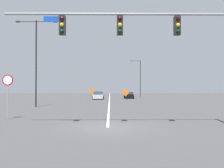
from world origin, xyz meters
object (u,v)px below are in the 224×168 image
construction_sign_median_near (92,92)px  construction_sign_median_far (126,93)px  stop_sign (8,88)px  street_lamp_near_right (140,77)px  car_silver_approaching (98,96)px  traffic_signal_assembly (151,34)px  street_lamp_near_left (36,56)px  car_black_near (129,95)px

construction_sign_median_near → construction_sign_median_far: construction_sign_median_near is taller
stop_sign → street_lamp_near_right: 45.23m
street_lamp_near_right → construction_sign_median_near: 12.58m
construction_sign_median_near → construction_sign_median_far: (6.97, -9.67, -0.12)m
stop_sign → car_silver_approaching: (4.81, 29.78, -1.46)m
street_lamp_near_right → traffic_signal_assembly: bearing=-96.1°
street_lamp_near_left → construction_sign_median_near: bearing=81.0°
traffic_signal_assembly → street_lamp_near_right: size_ratio=1.43×
traffic_signal_assembly → car_black_near: traffic_signal_assembly is taller
construction_sign_median_far → car_silver_approaching: bearing=171.4°
street_lamp_near_left → car_black_near: size_ratio=2.42×
construction_sign_median_near → construction_sign_median_far: 11.92m
traffic_signal_assembly → street_lamp_near_left: (-10.76, 14.41, 0.66)m
street_lamp_near_right → construction_sign_median_far: bearing=-107.4°
stop_sign → street_lamp_near_left: 11.68m
car_silver_approaching → traffic_signal_assembly: bearing=-82.2°
stop_sign → street_lamp_near_right: bearing=71.5°
street_lamp_near_right → car_black_near: size_ratio=2.19×
construction_sign_median_far → car_black_near: bearing=78.2°
traffic_signal_assembly → street_lamp_near_left: bearing=126.8°
street_lamp_near_left → car_black_near: 26.33m
traffic_signal_assembly → construction_sign_median_far: bearing=88.9°
stop_sign → car_silver_approaching: size_ratio=0.79×
street_lamp_near_left → construction_sign_median_far: size_ratio=5.01×
car_silver_approaching → construction_sign_median_far: bearing=-8.6°
construction_sign_median_near → traffic_signal_assembly: bearing=-81.4°
street_lamp_near_left → construction_sign_median_far: street_lamp_near_left is taller
construction_sign_median_near → car_black_near: (7.95, -5.00, -0.68)m
stop_sign → construction_sign_median_near: (3.01, 38.66, -0.84)m
stop_sign → construction_sign_median_near: bearing=85.5°
stop_sign → car_silver_approaching: stop_sign is taller
construction_sign_median_near → car_silver_approaching: construction_sign_median_near is taller
construction_sign_median_near → car_black_near: 9.41m
stop_sign → construction_sign_median_near: size_ratio=1.46×
traffic_signal_assembly → car_silver_approaching: (-4.56, 33.19, -4.48)m
street_lamp_near_right → construction_sign_median_near: size_ratio=4.23×
construction_sign_median_far → car_black_near: 4.80m
traffic_signal_assembly → car_black_near: 37.38m
traffic_signal_assembly → street_lamp_near_right: street_lamp_near_right is taller
car_silver_approaching → street_lamp_near_right: bearing=53.9°
street_lamp_near_left → traffic_signal_assembly: bearing=-53.2°
street_lamp_near_left → car_silver_approaching: size_ratio=2.53×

